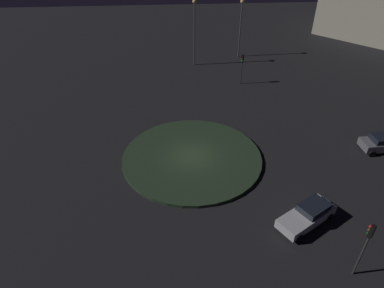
{
  "coord_description": "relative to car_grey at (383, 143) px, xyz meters",
  "views": [
    {
      "loc": [
        24.3,
        -1.92,
        18.72
      ],
      "look_at": [
        0.0,
        0.0,
        1.6
      ],
      "focal_mm": 31.56,
      "sensor_mm": 36.0,
      "label": 1
    }
  ],
  "objects": [
    {
      "name": "roundabout_island",
      "position": [
        -0.12,
        -17.77,
        -0.68
      ],
      "size": [
        12.59,
        12.59,
        0.28
      ],
      "primitive_type": "cylinder",
      "color": "#263823",
      "rests_on": "ground_plane"
    },
    {
      "name": "streetlamp_west",
      "position": [
        -22.38,
        -15.68,
        5.31
      ],
      "size": [
        0.59,
        0.59,
        8.97
      ],
      "color": "#4C4C51",
      "rests_on": "ground_plane"
    },
    {
      "name": "car_grey",
      "position": [
        0.0,
        0.0,
        0.0
      ],
      "size": [
        2.07,
        3.99,
        1.58
      ],
      "rotation": [
        0.0,
        0.0,
        1.59
      ],
      "color": "slate",
      "rests_on": "ground_plane"
    },
    {
      "name": "ground_plane",
      "position": [
        -0.12,
        -17.77,
        -0.81
      ],
      "size": [
        119.37,
        119.37,
        0.0
      ],
      "primitive_type": "plane",
      "color": "black"
    },
    {
      "name": "traffic_light_northwest",
      "position": [
        -15.44,
        -10.28,
        1.94
      ],
      "size": [
        0.39,
        0.37,
        3.86
      ],
      "rotation": [
        0.0,
        0.0,
        -0.45
      ],
      "color": "#2D2D2D",
      "rests_on": "ground_plane"
    },
    {
      "name": "traffic_light_northeast_near",
      "position": [
        12.42,
        -8.72,
        2.29
      ],
      "size": [
        0.39,
        0.37,
        4.37
      ],
      "rotation": [
        0.0,
        0.0,
        -2.52
      ],
      "color": "#2D2D2D",
      "rests_on": "ground_plane"
    },
    {
      "name": "car_silver",
      "position": [
        8.12,
        -10.15,
        -0.04
      ],
      "size": [
        3.81,
        4.8,
        1.5
      ],
      "rotation": [
        0.0,
        0.0,
        -1.04
      ],
      "color": "silver",
      "rests_on": "ground_plane"
    },
    {
      "name": "streetlamp_west_near",
      "position": [
        -25.2,
        -8.71,
        4.88
      ],
      "size": [
        0.59,
        0.59,
        8.24
      ],
      "color": "#4C4C51",
      "rests_on": "ground_plane"
    }
  ]
}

